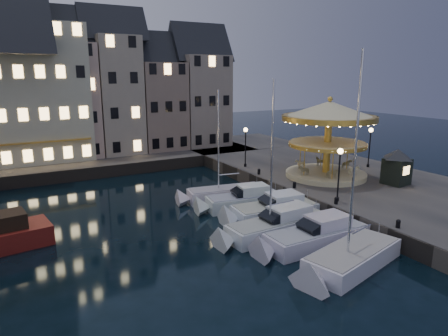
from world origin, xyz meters
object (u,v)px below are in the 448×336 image
bollard_a (398,223)px  bollard_c (294,185)px  carousel (329,125)px  motorboat_d (270,211)px  ticket_kiosk (398,161)px  streetlamp_c (246,141)px  motorboat_f (220,195)px  bollard_b (336,200)px  bollard_d (259,171)px  motorboat_a (348,261)px  motorboat_e (240,201)px  streetlamp_d (370,142)px  motorboat_b (312,237)px  streetlamp_b (339,167)px  motorboat_c (274,227)px

bollard_a → bollard_c: same height
bollard_c → carousel: (5.09, 1.60, 4.72)m
motorboat_d → ticket_kiosk: size_ratio=2.13×
streetlamp_c → motorboat_d: 12.85m
bollard_c → motorboat_f: bearing=147.0°
bollard_b → motorboat_d: motorboat_d is taller
bollard_a → bollard_d: size_ratio=1.00×
bollard_a → motorboat_a: size_ratio=0.04×
bollard_a → carousel: size_ratio=0.07×
bollard_d → carousel: bearing=-37.5°
bollard_a → motorboat_e: 12.39m
motorboat_f → carousel: 12.20m
carousel → ticket_kiosk: 6.83m
bollard_d → streetlamp_c: bearing=80.3°
streetlamp_d → bollard_c: streetlamp_d is taller
bollard_b → motorboat_a: bearing=-129.3°
bollard_a → motorboat_b: (-4.83, 2.63, -0.96)m
streetlamp_b → motorboat_d: streetlamp_b is taller
bollard_c → motorboat_e: size_ratio=0.08×
bollard_c → motorboat_c: 7.94m
motorboat_f → streetlamp_d: bearing=-3.5°
ticket_kiosk → motorboat_b: bearing=-161.8°
streetlamp_b → motorboat_c: (-6.51, -0.71, -3.34)m
bollard_d → motorboat_e: motorboat_e is taller
bollard_d → motorboat_d: 9.03m
streetlamp_c → bollard_a: size_ratio=7.32×
streetlamp_b → motorboat_c: size_ratio=0.36×
streetlamp_c → carousel: (4.49, -7.40, 2.31)m
ticket_kiosk → carousel: bearing=126.2°
motorboat_e → carousel: bearing=4.7°
bollard_c → motorboat_b: 9.28m
bollard_a → motorboat_c: size_ratio=0.05×
motorboat_c → motorboat_d: 3.26m
bollard_b → bollard_c: bearing=90.0°
streetlamp_b → carousel: carousel is taller
motorboat_f → bollard_b: bearing=-57.4°
motorboat_b → streetlamp_b: bearing=31.9°
streetlamp_d → bollard_a: streetlamp_d is taller
motorboat_e → ticket_kiosk: bearing=-16.8°
streetlamp_d → motorboat_c: size_ratio=0.36×
streetlamp_c → bollard_a: bearing=-91.8°
bollard_c → motorboat_a: bearing=-114.5°
bollard_c → bollard_d: same height
motorboat_d → bollard_b: bearing=-31.3°
carousel → ticket_kiosk: (3.66, -5.00, -2.87)m
motorboat_f → motorboat_d: bearing=-78.5°
bollard_d → motorboat_b: 14.25m
motorboat_b → motorboat_f: bearing=93.2°
bollard_c → ticket_kiosk: bearing=-21.2°
motorboat_b → carousel: bearing=43.7°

